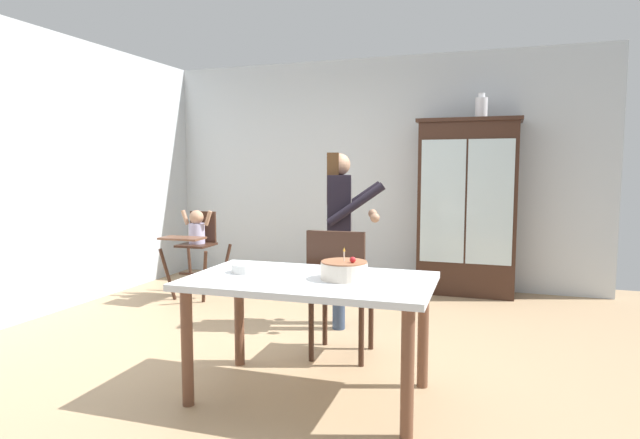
# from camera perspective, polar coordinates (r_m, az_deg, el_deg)

# --- Properties ---
(ground_plane) EXTENTS (6.24, 6.24, 0.00)m
(ground_plane) POSITION_cam_1_polar(r_m,az_deg,el_deg) (4.22, -2.93, -13.86)
(ground_plane) COLOR tan
(wall_back) EXTENTS (5.32, 0.06, 2.70)m
(wall_back) POSITION_cam_1_polar(r_m,az_deg,el_deg) (6.49, 5.73, 5.09)
(wall_back) COLOR silver
(wall_back) RESTS_ON ground_plane
(wall_left) EXTENTS (0.06, 5.32, 2.70)m
(wall_left) POSITION_cam_1_polar(r_m,az_deg,el_deg) (5.53, -29.27, 4.32)
(wall_left) COLOR silver
(wall_left) RESTS_ON ground_plane
(china_cabinet) EXTENTS (1.09, 0.48, 1.93)m
(china_cabinet) POSITION_cam_1_polar(r_m,az_deg,el_deg) (6.08, 15.47, 1.30)
(china_cabinet) COLOR #382116
(china_cabinet) RESTS_ON ground_plane
(ceramic_vase) EXTENTS (0.13, 0.13, 0.27)m
(ceramic_vase) POSITION_cam_1_polar(r_m,az_deg,el_deg) (6.10, 16.89, 11.42)
(ceramic_vase) COLOR white
(ceramic_vase) RESTS_ON china_cabinet
(high_chair_with_toddler) EXTENTS (0.59, 0.69, 0.95)m
(high_chair_with_toddler) POSITION_cam_1_polar(r_m,az_deg,el_deg) (5.89, -13.11, -1.88)
(high_chair_with_toddler) COLOR #382116
(high_chair_with_toddler) RESTS_ON ground_plane
(adult_person) EXTENTS (0.60, 0.59, 1.53)m
(adult_person) POSITION_cam_1_polar(r_m,az_deg,el_deg) (4.64, 2.17, 0.20)
(adult_person) COLOR #33425B
(adult_person) RESTS_ON ground_plane
(dining_table) EXTENTS (1.49, 0.90, 0.74)m
(dining_table) POSITION_cam_1_polar(r_m,az_deg,el_deg) (3.26, -1.10, -7.94)
(dining_table) COLOR silver
(dining_table) RESTS_ON ground_plane
(birthday_cake) EXTENTS (0.28, 0.28, 0.19)m
(birthday_cake) POSITION_cam_1_polar(r_m,az_deg,el_deg) (3.20, 2.59, -5.43)
(birthday_cake) COLOR beige
(birthday_cake) RESTS_ON dining_table
(serving_bowl) EXTENTS (0.18, 0.18, 0.05)m
(serving_bowl) POSITION_cam_1_polar(r_m,az_deg,el_deg) (3.43, -7.95, -5.17)
(serving_bowl) COLOR silver
(serving_bowl) RESTS_ON dining_table
(dining_chair_far_side) EXTENTS (0.46, 0.46, 0.96)m
(dining_chair_far_side) POSITION_cam_1_polar(r_m,az_deg,el_deg) (3.89, 2.03, -7.03)
(dining_chair_far_side) COLOR #382116
(dining_chair_far_side) RESTS_ON ground_plane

